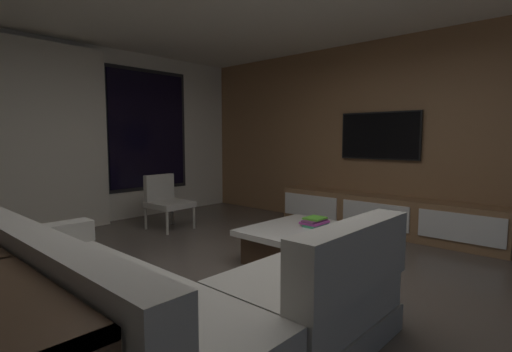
{
  "coord_description": "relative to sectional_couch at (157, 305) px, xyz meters",
  "views": [
    {
      "loc": [
        -2.23,
        -2.13,
        1.31
      ],
      "look_at": [
        1.32,
        1.12,
        0.84
      ],
      "focal_mm": 26.77,
      "sensor_mm": 36.0,
      "label": 1
    }
  ],
  "objects": [
    {
      "name": "back_wall_with_window",
      "position": [
        0.92,
        3.77,
        1.05
      ],
      "size": [
        6.6,
        0.3,
        2.7
      ],
      "color": "silver",
      "rests_on": "floor"
    },
    {
      "name": "book_stack_on_coffee_table",
      "position": [
        2.2,
        0.32,
        0.11
      ],
      "size": [
        0.3,
        0.21,
        0.09
      ],
      "color": "#3B9969",
      "rests_on": "coffee_table"
    },
    {
      "name": "coffee_table",
      "position": [
        2.02,
        0.28,
        -0.1
      ],
      "size": [
        1.16,
        1.16,
        0.36
      ],
      "color": "#463121",
      "rests_on": "floor"
    },
    {
      "name": "accent_chair_near_window",
      "position": [
        1.92,
        2.72,
        0.14
      ],
      "size": [
        0.57,
        0.59,
        0.78
      ],
      "color": "#B2ADA0",
      "rests_on": "floor"
    },
    {
      "name": "media_console",
      "position": [
        3.75,
        0.2,
        -0.04
      ],
      "size": [
        0.46,
        3.1,
        0.52
      ],
      "color": "#8E6642",
      "rests_on": "floor"
    },
    {
      "name": "floor",
      "position": [
        0.98,
        0.15,
        -0.29
      ],
      "size": [
        9.2,
        9.2,
        0.0
      ],
      "primitive_type": "plane",
      "color": "#564C44"
    },
    {
      "name": "sectional_couch",
      "position": [
        0.0,
        0.0,
        0.0
      ],
      "size": [
        1.98,
        2.5,
        0.82
      ],
      "color": "gray",
      "rests_on": "floor"
    },
    {
      "name": "media_wall",
      "position": [
        4.04,
        0.15,
        1.06
      ],
      "size": [
        0.12,
        7.8,
        2.7
      ],
      "color": "#8E6642",
      "rests_on": "floor"
    },
    {
      "name": "mounted_tv",
      "position": [
        3.93,
        0.4,
        1.06
      ],
      "size": [
        0.05,
        1.16,
        0.67
      ],
      "color": "black"
    }
  ]
}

